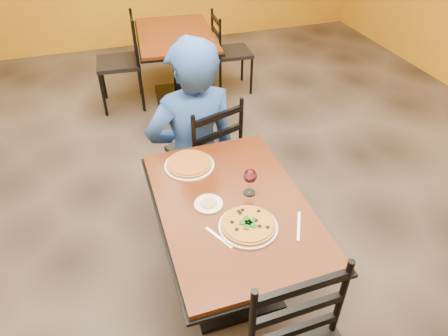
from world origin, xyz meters
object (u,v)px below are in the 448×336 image
object	(u,v)px
pizza_far	(189,163)
side_plate	(209,204)
chair_second_right	(232,53)
pizza_main	(248,225)
chair_second_left	(118,63)
table_second	(177,51)
table_main	(232,228)
chair_main_far	(204,152)
plate_main	(248,227)
wine_glass	(250,181)
plate_far	(189,165)
diner	(193,134)

from	to	relation	value
pizza_far	side_plate	distance (m)	0.37
chair_second_right	side_plate	bearing A→B (deg)	161.92
pizza_main	chair_second_left	bearing A→B (deg)	97.33
table_second	table_main	bearing A→B (deg)	-96.04
table_second	chair_second_right	bearing A→B (deg)	0.00
table_main	chair_main_far	xyz separation A→B (m)	(0.07, 0.88, -0.07)
chair_second_left	pizza_far	world-z (taller)	chair_second_left
plate_main	chair_second_right	bearing A→B (deg)	72.61
table_main	side_plate	world-z (taller)	side_plate
wine_glass	plate_main	bearing A→B (deg)	-112.14
chair_main_far	wine_glass	size ratio (longest dim) A/B	5.37
chair_main_far	pizza_main	size ratio (longest dim) A/B	3.40
chair_second_left	plate_main	distance (m)	2.95
pizza_far	wine_glass	xyz separation A→B (m)	(0.26, -0.35, 0.07)
chair_main_far	plate_far	bearing A→B (deg)	47.38
plate_main	chair_second_left	bearing A→B (deg)	97.33
chair_main_far	wine_glass	world-z (taller)	chair_main_far
chair_main_far	chair_second_left	xyz separation A→B (m)	(-0.43, 1.84, 0.02)
table_second	diner	distance (m)	1.93
pizza_main	wine_glass	world-z (taller)	wine_glass
plate_main	pizza_main	bearing A→B (deg)	0.00
side_plate	pizza_main	bearing A→B (deg)	-57.41
pizza_main	pizza_far	bearing A→B (deg)	105.05
chair_second_left	plate_main	world-z (taller)	chair_second_left
pizza_main	pizza_far	world-z (taller)	same
pizza_far	side_plate	xyz separation A→B (m)	(0.01, -0.37, -0.02)
table_main	chair_second_left	xyz separation A→B (m)	(-0.36, 2.72, -0.06)
chair_main_far	chair_second_left	size ratio (longest dim) A/B	0.97
table_second	side_plate	size ratio (longest dim) A/B	8.07
table_main	pizza_main	bearing A→B (deg)	-84.43
diner	side_plate	xyz separation A→B (m)	(-0.11, -0.78, 0.05)
plate_far	diner	bearing A→B (deg)	72.86
plate_main	plate_far	distance (m)	0.62
pizza_main	table_main	bearing A→B (deg)	95.57
side_plate	chair_main_far	bearing A→B (deg)	76.60
chair_main_far	side_plate	xyz separation A→B (m)	(-0.20, -0.85, 0.27)
table_main	wine_glass	bearing A→B (deg)	25.34
table_main	chair_second_right	world-z (taller)	chair_second_right
chair_second_left	table_main	bearing A→B (deg)	11.90
plate_far	wine_glass	bearing A→B (deg)	-52.90
table_second	diner	size ratio (longest dim) A/B	0.91
chair_second_right	plate_far	distance (m)	2.56
table_main	table_second	size ratio (longest dim) A/B	0.95
chair_second_left	pizza_far	size ratio (longest dim) A/B	3.56
chair_second_left	wine_glass	distance (m)	2.72
wine_glass	chair_main_far	bearing A→B (deg)	93.29
plate_main	wine_glass	xyz separation A→B (m)	(0.10, 0.25, 0.08)
plate_main	wine_glass	size ratio (longest dim) A/B	1.72
table_second	wine_glass	world-z (taller)	wine_glass
chair_second_left	plate_far	world-z (taller)	chair_second_left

